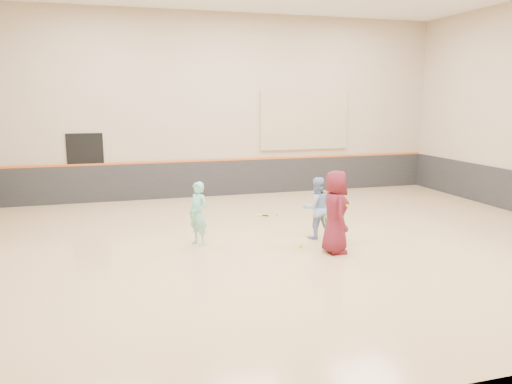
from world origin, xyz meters
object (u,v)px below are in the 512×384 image
object	(u,v)px
girl	(198,214)
instructor	(316,208)
young_man	(335,212)
spare_racket	(258,213)

from	to	relation	value
girl	instructor	bearing A→B (deg)	53.12
young_man	spare_racket	world-z (taller)	young_man
young_man	instructor	bearing A→B (deg)	4.35
girl	young_man	world-z (taller)	young_man
young_man	girl	bearing A→B (deg)	70.05
girl	spare_racket	xyz separation A→B (m)	(2.10, 2.36, -0.66)
spare_racket	young_man	bearing A→B (deg)	-80.91
girl	young_man	xyz separation A→B (m)	(2.70, -1.40, 0.17)
girl	young_man	size ratio (longest dim) A/B	0.81
instructor	spare_racket	size ratio (longest dim) A/B	1.98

